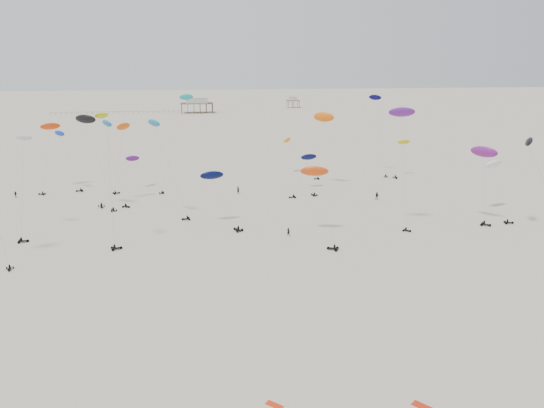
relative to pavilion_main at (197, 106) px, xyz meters
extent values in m
plane|color=beige|center=(10.00, -150.00, -4.22)|extent=(900.00, 900.00, 0.00)
cube|color=brown|center=(0.00, 0.00, 1.93)|extent=(21.00, 13.00, 0.30)
cube|color=silver|center=(0.00, 0.00, 3.68)|extent=(14.00, 8.40, 3.20)
cube|color=#B2B2AD|center=(0.00, 0.00, 5.43)|extent=(15.00, 9.00, 0.30)
cube|color=brown|center=(70.00, 30.00, 0.93)|extent=(9.00, 7.00, 0.30)
cube|color=silver|center=(70.00, 30.00, 2.28)|extent=(5.60, 4.20, 2.40)
cube|color=#B2B2AD|center=(70.00, 30.00, 3.63)|extent=(6.00, 4.50, 0.30)
cube|color=black|center=(-52.00, 0.00, -2.77)|extent=(80.00, 0.10, 0.10)
cylinder|color=gray|center=(55.11, -211.43, 0.71)|extent=(0.03, 0.03, 10.29)
ellipsoid|color=gold|center=(56.95, -209.15, 5.61)|extent=(3.77, 1.71, 1.87)
cylinder|color=gray|center=(50.48, -207.10, 6.87)|extent=(0.03, 0.03, 22.67)
ellipsoid|color=#070545|center=(49.81, -202.76, 18.04)|extent=(4.05, 4.03, 2.00)
cylinder|color=gray|center=(-8.95, -243.98, 5.75)|extent=(0.03, 0.03, 20.17)
ellipsoid|color=#197DBC|center=(-11.92, -241.51, 15.82)|extent=(3.99, 4.52, 2.07)
cylinder|color=gray|center=(-22.00, -229.03, 0.72)|extent=(0.03, 0.03, 13.89)
ellipsoid|color=#5B1578|center=(-18.65, -224.62, 5.50)|extent=(3.43, 1.76, 1.61)
cylinder|color=gray|center=(-8.69, -215.32, 7.39)|extent=(0.03, 0.03, 26.65)
ellipsoid|color=#18A5B5|center=(-5.25, -208.61, 19.04)|extent=(3.87, 1.89, 1.80)
cylinder|color=gray|center=(36.98, -258.12, 7.04)|extent=(0.03, 0.03, 22.02)
ellipsoid|color=#631A90|center=(36.84, -255.33, 18.64)|extent=(5.59, 3.24, 2.60)
cylinder|color=gray|center=(-22.09, -231.47, 6.09)|extent=(0.03, 0.03, 20.62)
ellipsoid|color=#CBD311|center=(-24.47, -228.66, 16.32)|extent=(3.56, 2.82, 1.67)
cylinder|color=gray|center=(1.82, -252.17, 0.72)|extent=(0.03, 0.03, 11.85)
ellipsoid|color=#040B3E|center=(-0.43, -248.59, 5.74)|extent=(5.22, 3.08, 2.43)
cylinder|color=gray|center=(-35.47, -214.90, 3.13)|extent=(0.03, 0.03, 14.50)
ellipsoid|color=#0E3FBC|center=(-37.67, -213.12, 10.48)|extent=(3.89, 3.75, 1.90)
cylinder|color=gray|center=(22.86, -226.32, -0.15)|extent=(0.03, 0.03, 13.76)
ellipsoid|color=#050B45|center=(25.94, -221.20, 4.07)|extent=(4.74, 2.80, 2.20)
cylinder|color=gray|center=(-18.58, -260.94, 6.83)|extent=(0.03, 0.03, 21.12)
ellipsoid|color=#1668AB|center=(-18.82, -258.70, 17.74)|extent=(2.99, 3.63, 1.64)
cylinder|color=gray|center=(27.26, -206.14, 0.62)|extent=(0.03, 0.03, 15.42)
ellipsoid|color=orange|center=(23.87, -200.67, 5.61)|extent=(3.98, 4.43, 2.02)
cylinder|color=gray|center=(-41.30, -214.32, 3.72)|extent=(0.03, 0.03, 17.26)
ellipsoid|color=#EA3F0C|center=(-40.60, -209.78, 11.93)|extent=(5.55, 4.12, 2.48)
cylinder|color=gray|center=(61.23, -253.30, 0.79)|extent=(0.03, 0.03, 14.85)
ellipsoid|color=white|center=(62.54, -247.40, 6.08)|extent=(5.96, 4.51, 2.65)
cylinder|color=gray|center=(28.00, -224.00, 4.73)|extent=(0.03, 0.03, 21.23)
ellipsoid|color=#FF610D|center=(30.56, -217.88, 14.09)|extent=(5.84, 5.14, 2.83)
ellipsoid|color=black|center=(61.19, -260.74, 13.03)|extent=(3.76, 4.64, 2.16)
cylinder|color=gray|center=(19.39, -263.58, 1.72)|extent=(0.03, 0.03, 15.30)
ellipsoid|color=#E94710|center=(18.84, -257.98, 7.90)|extent=(5.96, 3.76, 2.73)
cylinder|color=gray|center=(-22.53, -218.33, 3.95)|extent=(0.03, 0.03, 15.93)
ellipsoid|color=#FF5B0D|center=(-21.33, -215.98, 12.31)|extent=(4.35, 4.83, 2.32)
cylinder|color=gray|center=(-24.78, -234.85, 5.75)|extent=(0.03, 0.03, 19.73)
ellipsoid|color=black|center=(-27.28, -232.66, 15.95)|extent=(5.53, 4.08, 2.55)
cylinder|color=gray|center=(54.75, -257.58, 2.90)|extent=(0.03, 0.03, 13.48)
ellipsoid|color=#7C1887|center=(55.09, -255.38, 10.31)|extent=(5.38, 6.17, 2.92)
cylinder|color=gray|center=(-36.24, -251.58, 4.93)|extent=(0.03, 0.03, 19.54)
ellipsoid|color=silver|center=(-36.51, -246.65, 13.97)|extent=(3.68, 2.45, 1.68)
imported|color=black|center=(13.50, -259.96, -4.22)|extent=(0.84, 0.77, 1.89)
imported|color=black|center=(39.74, -236.16, -4.22)|extent=(1.25, 0.93, 2.27)
imported|color=black|center=(-47.75, -220.73, -4.22)|extent=(1.16, 0.65, 1.93)
imported|color=black|center=(6.94, -224.81, -4.22)|extent=(1.00, 0.97, 2.27)
cube|color=red|center=(17.02, -313.65, -4.22)|extent=(2.08, 2.28, 0.08)
cube|color=red|center=(2.75, -311.18, -4.22)|extent=(1.79, 1.75, 0.07)
camera|label=1|loc=(-4.20, -355.41, 28.18)|focal=35.00mm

